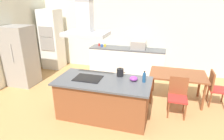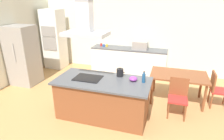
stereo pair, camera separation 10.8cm
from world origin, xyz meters
The scene contains 19 objects.
ground centered at (0.00, 1.50, 0.00)m, with size 16.00×16.00×0.00m, color tan.
wall_back centered at (0.00, 3.25, 1.35)m, with size 7.20×0.10×2.70m, color silver.
wall_left centered at (-3.45, 1.00, 1.35)m, with size 0.10×8.80×2.70m, color silver.
kitchen_island centered at (0.00, 0.00, 0.45)m, with size 2.08×1.00×0.90m.
cooktop centered at (-0.35, 0.00, 0.91)m, with size 0.60×0.44×0.01m, color black.
tea_kettle centered at (0.30, 0.33, 0.99)m, with size 0.21×0.16×0.21m.
olive_oil_bottle centered at (0.87, 0.14, 1.00)m, with size 0.07×0.07×0.25m.
mixing_bowl centered at (0.64, 0.16, 0.95)m, with size 0.18×0.18×0.10m, color purple.
back_counter centered at (-0.05, 2.88, 0.45)m, with size 2.66×0.62×0.90m.
countertop_microwave centered at (0.34, 2.88, 1.04)m, with size 0.50×0.38×0.28m, color #9E9993.
coffee_mug_red centered at (-1.12, 2.96, 0.95)m, with size 0.08×0.08×0.09m, color red.
coffee_mug_blue centered at (-0.99, 2.85, 0.95)m, with size 0.08×0.08×0.09m, color #2D56B2.
coffee_mug_yellow centered at (-0.87, 2.88, 0.95)m, with size 0.08×0.08×0.09m, color gold.
wall_oven_stack centered at (-2.90, 2.65, 1.10)m, with size 0.70×0.66×2.20m.
refrigerator centered at (-2.98, 1.01, 0.91)m, with size 0.80×0.73×1.82m.
dining_table centered at (1.62, 1.23, 0.67)m, with size 1.40×0.90×0.75m.
chair_at_right_end centered at (2.53, 1.23, 0.51)m, with size 0.42×0.42×0.89m.
chair_facing_island centered at (1.62, 0.57, 0.51)m, with size 0.42×0.42×0.89m.
range_hood centered at (-0.35, 0.00, 2.10)m, with size 0.90×0.55×0.78m.
Camera 2 is at (1.32, -3.58, 2.59)m, focal length 30.64 mm.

